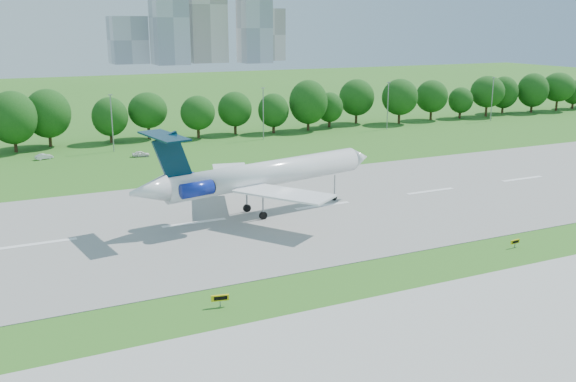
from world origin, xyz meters
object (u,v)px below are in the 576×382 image
object	(u,v)px
service_vehicle_a	(44,157)
taxi_sign_left	(220,298)
service_vehicle_b	(141,154)
airliner	(255,175)

from	to	relation	value
service_vehicle_a	taxi_sign_left	bearing A→B (deg)	167.25
taxi_sign_left	service_vehicle_b	xyz separation A→B (m)	(9.79, 75.79, -0.31)
airliner	service_vehicle_b	distance (m)	49.68
airliner	service_vehicle_b	xyz separation A→B (m)	(-5.07, 49.13, -5.42)
service_vehicle_a	service_vehicle_b	xyz separation A→B (m)	(18.28, -5.81, 0.02)
airliner	taxi_sign_left	distance (m)	30.94
taxi_sign_left	service_vehicle_a	distance (m)	82.04
taxi_sign_left	service_vehicle_b	world-z (taller)	taxi_sign_left
airliner	taxi_sign_left	bearing A→B (deg)	-127.41
service_vehicle_a	airliner	bearing A→B (deg)	-175.66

